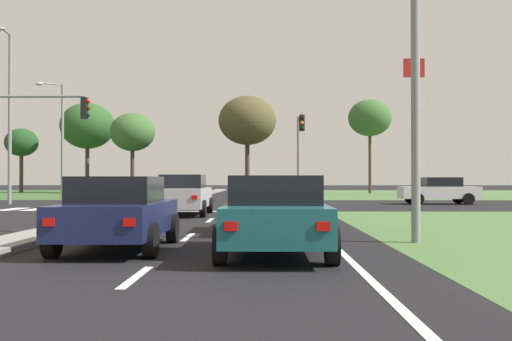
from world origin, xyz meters
The scene contains 33 objects.
ground_plane centered at (0.00, 30.00, 0.00)m, with size 200.00×200.00×0.00m, color black.
grass_verge_far_right centered at (25.50, 54.50, 0.00)m, with size 35.00×35.00×0.01m, color #476B38.
median_island_near centered at (0.00, 11.00, 0.07)m, with size 1.20×22.00×0.14m, color gray.
median_island_far centered at (0.00, 55.00, 0.07)m, with size 1.20×36.00×0.14m, color gray.
lane_dash_near centered at (3.50, 5.33, 0.01)m, with size 0.14×2.00×0.01m, color silver.
lane_dash_second centered at (3.50, 11.33, 0.01)m, with size 0.14×2.00×0.01m, color silver.
lane_dash_third centered at (3.50, 17.33, 0.01)m, with size 0.14×2.00×0.01m, color silver.
lane_dash_fourth centered at (3.50, 23.33, 0.01)m, with size 0.14×2.00×0.01m, color silver.
lane_dash_fifth centered at (3.50, 29.33, 0.01)m, with size 0.14×2.00×0.01m, color silver.
edge_line_right centered at (6.85, 12.00, 0.01)m, with size 0.14×24.00×0.01m, color silver.
stop_bar_near centered at (3.80, 23.00, 0.01)m, with size 6.40×0.50×0.01m, color silver.
crosswalk_bar_near centered at (-6.40, 24.80, 0.01)m, with size 0.70×2.80×0.01m, color silver.
crosswalk_bar_second centered at (-5.25, 24.80, 0.01)m, with size 0.70×2.80×0.01m, color silver.
crosswalk_bar_third centered at (-4.10, 24.80, 0.01)m, with size 0.70×2.80×0.01m, color silver.
crosswalk_bar_fourth centered at (-2.95, 24.80, 0.01)m, with size 0.70×2.80×0.01m, color silver.
crosswalk_bar_fifth centered at (-1.80, 24.80, 0.01)m, with size 0.70×2.80×0.01m, color silver.
car_teal_near centered at (5.55, 7.91, 0.76)m, with size 2.06×4.38×1.48m.
car_black_second centered at (5.69, 13.24, 0.77)m, with size 2.09×4.55×1.51m.
car_grey_third centered at (-2.15, 58.45, 0.79)m, with size 1.95×4.41×1.54m.
car_silver_fourth centered at (2.19, 20.41, 0.81)m, with size 2.02×4.52×1.58m.
car_navy_fifth centered at (2.42, 8.74, 0.75)m, with size 2.00×4.19×1.47m.
car_white_sixth centered at (15.16, 30.81, 0.77)m, with size 4.32×1.99×1.50m.
traffic_signal_far_right centered at (7.60, 35.13, 3.77)m, with size 0.32×4.11×5.52m.
traffic_signal_near_left centered at (-5.60, 23.40, 3.72)m, with size 5.33×0.32×5.33m.
street_lamp_near centered at (8.58, 10.30, 5.28)m, with size 1.94×1.71×9.45m.
street_lamp_second centered at (-8.71, 29.88, 5.28)m, with size 0.64×2.15×9.48m.
street_lamp_third centered at (-8.87, 38.74, 4.54)m, with size 1.58×1.43×8.07m.
fastfood_pole_sign centered at (18.42, 49.81, 8.66)m, with size 1.80×0.40×11.90m.
treeline_near centered at (-19.71, 59.09, 5.12)m, with size 3.39×3.39×6.62m.
treeline_second centered at (-12.62, 58.19, 6.78)m, with size 5.47×5.47×9.13m.
treeline_third centered at (-7.45, 55.54, 5.92)m, with size 4.35×4.35×7.80m.
treeline_fourth centered at (3.72, 55.58, 7.05)m, with size 5.60×5.60×9.46m.
treeline_fifth centered at (15.62, 55.84, 7.31)m, with size 4.19×4.19×9.13m.
Camera 1 is at (5.36, -3.50, 1.43)m, focal length 42.86 mm.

